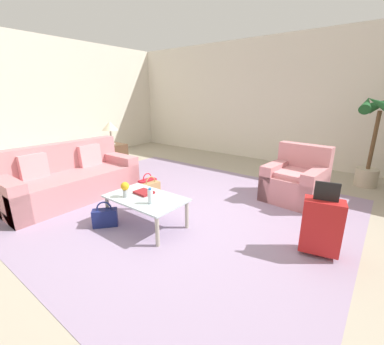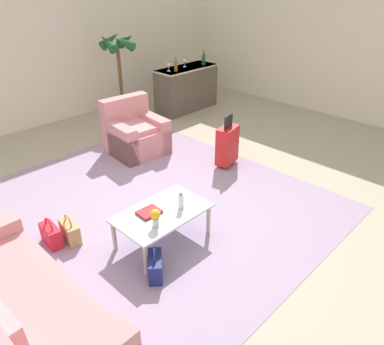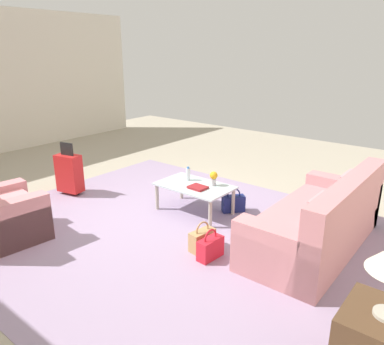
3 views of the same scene
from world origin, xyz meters
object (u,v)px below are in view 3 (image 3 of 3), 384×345
coffee_table (195,188)px  handbag_tan (202,240)px  coffee_table_book (198,187)px  handbag_red (210,248)px  water_bottle (188,174)px  handbag_navy (233,203)px  couch (322,225)px  suitcase_red (69,173)px  flower_vase (214,177)px

coffee_table → handbag_tan: size_ratio=2.94×
coffee_table_book → handbag_tan: (-0.62, 0.70, -0.30)m
handbag_tan → handbag_red: bearing=152.8°
water_bottle → handbag_navy: (-0.63, -0.26, -0.38)m
couch → coffee_table: couch is taller
coffee_table → handbag_tan: coffee_table is taller
suitcase_red → coffee_table_book: bearing=-163.7°
coffee_table_book → handbag_navy: 0.61m
couch → flower_vase: couch is taller
flower_vase → handbag_tan: (-0.52, 0.93, -0.41)m
coffee_table_book → coffee_table: bearing=-31.1°
couch → coffee_table_book: couch is taller
handbag_tan → couch: bearing=-140.2°
coffee_table_book → flower_vase: size_ratio=1.18×
coffee_table → handbag_tan: (-0.74, 0.78, -0.23)m
water_bottle → handbag_navy: bearing=-157.7°
coffee_table_book → suitcase_red: suitcase_red is taller
couch → suitcase_red: 3.88m
suitcase_red → handbag_navy: (-2.43, -1.06, -0.23)m
flower_vase → suitcase_red: bearing=21.0°
couch → flower_vase: (1.58, -0.05, 0.23)m
coffee_table → suitcase_red: suitcase_red is taller
handbag_tan → handbag_navy: same height
water_bottle → couch: bearing=-180.0°
coffee_table_book → flower_vase: bearing=-110.9°
coffee_table_book → handbag_tan: coffee_table_book is taller
coffee_table → flower_vase: bearing=-145.7°
handbag_red → flower_vase: bearing=-55.6°
handbag_navy → flower_vase: bearing=44.8°
couch → handbag_tan: couch is taller
suitcase_red → handbag_navy: bearing=-156.5°
handbag_red → handbag_tan: bearing=-27.2°
flower_vase → handbag_red: (-0.70, 1.03, -0.41)m
handbag_tan → handbag_red: (-0.19, 0.10, 0.00)m
water_bottle → coffee_table_book: water_bottle is taller
flower_vase → handbag_navy: size_ratio=0.57×
coffee_table → handbag_red: size_ratio=2.94×
handbag_navy → handbag_red: (-0.49, 1.24, 0.00)m
handbag_tan → handbag_navy: size_ratio=1.00×
coffee_table_book → handbag_navy: coffee_table_book is taller
water_bottle → handbag_red: size_ratio=0.57×
water_bottle → handbag_red: (-1.12, 0.98, -0.38)m
water_bottle → flower_vase: flower_vase is taller
coffee_table → handbag_red: (-0.92, 0.88, -0.23)m
suitcase_red → handbag_red: bearing=176.5°
flower_vase → coffee_table_book: bearing=66.5°
water_bottle → flower_vase: size_ratio=1.00×
flower_vase → suitcase_red: 2.38m
coffee_table → handbag_tan: 1.10m
couch → flower_vase: size_ratio=10.38×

